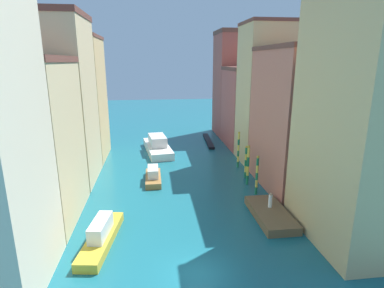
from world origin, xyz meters
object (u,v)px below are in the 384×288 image
object	(u,v)px
vaporetto_white	(158,146)
waterfront_dock	(271,214)
mooring_pole_0	(257,175)
mooring_pole_3	(238,149)
motorboat_1	(101,235)
motorboat_0	(153,176)
mooring_pole_1	(248,165)
person_on_dock	(270,201)
mooring_pole_2	(246,162)
gondola_black	(208,141)

from	to	relation	value
vaporetto_white	waterfront_dock	bearing A→B (deg)	-66.65
mooring_pole_0	mooring_pole_3	size ratio (longest dim) A/B	0.88
waterfront_dock	vaporetto_white	bearing A→B (deg)	113.35
waterfront_dock	motorboat_1	world-z (taller)	motorboat_1
mooring_pole_3	waterfront_dock	bearing A→B (deg)	-93.19
mooring_pole_3	motorboat_0	bearing A→B (deg)	-162.29
mooring_pole_1	mooring_pole_0	bearing A→B (deg)	-87.14
mooring_pole_0	mooring_pole_3	world-z (taller)	mooring_pole_3
mooring_pole_1	motorboat_1	world-z (taller)	mooring_pole_1
person_on_dock	mooring_pole_3	distance (m)	13.82
mooring_pole_0	waterfront_dock	bearing A→B (deg)	-94.23
waterfront_dock	mooring_pole_0	xyz separation A→B (m)	(0.40, 5.41, 1.89)
mooring_pole_2	mooring_pole_3	xyz separation A→B (m)	(0.16, 4.06, 0.43)
mooring_pole_1	motorboat_0	size ratio (longest dim) A/B	0.88
mooring_pole_2	mooring_pole_3	size ratio (longest dim) A/B	0.83
motorboat_1	person_on_dock	bearing A→B (deg)	10.90
mooring_pole_1	motorboat_0	bearing A→B (deg)	167.65
mooring_pole_3	motorboat_1	size ratio (longest dim) A/B	0.64
mooring_pole_2	motorboat_1	size ratio (longest dim) A/B	0.53
vaporetto_white	gondola_black	xyz separation A→B (m)	(9.27, 5.29, -0.78)
mooring_pole_0	vaporetto_white	world-z (taller)	mooring_pole_0
motorboat_0	motorboat_1	size ratio (longest dim) A/B	0.70
waterfront_dock	mooring_pole_2	distance (m)	10.53
mooring_pole_2	mooring_pole_0	bearing A→B (deg)	-92.85
mooring_pole_3	gondola_black	distance (m)	14.48
mooring_pole_0	mooring_pole_3	bearing A→B (deg)	87.43
vaporetto_white	gondola_black	size ratio (longest dim) A/B	1.07
motorboat_0	mooring_pole_2	bearing A→B (deg)	-1.65
mooring_pole_0	gondola_black	xyz separation A→B (m)	(-1.20, 23.21, -2.07)
person_on_dock	motorboat_0	size ratio (longest dim) A/B	0.27
person_on_dock	vaporetto_white	world-z (taller)	vaporetto_white
waterfront_dock	vaporetto_white	world-z (taller)	vaporetto_white
gondola_black	motorboat_0	distance (m)	20.56
mooring_pole_1	mooring_pole_3	xyz separation A→B (m)	(0.55, 6.16, 0.11)
mooring_pole_1	mooring_pole_2	world-z (taller)	mooring_pole_1
mooring_pole_1	motorboat_1	xyz separation A→B (m)	(-15.37, -10.54, -1.77)
person_on_dock	waterfront_dock	bearing A→B (deg)	-103.38
mooring_pole_1	mooring_pole_2	bearing A→B (deg)	79.54
mooring_pole_2	waterfront_dock	bearing A→B (deg)	-93.57
waterfront_dock	gondola_black	xyz separation A→B (m)	(-0.80, 28.62, -0.18)
mooring_pole_2	motorboat_0	size ratio (longest dim) A/B	0.76
mooring_pole_3	vaporetto_white	world-z (taller)	mooring_pole_3
mooring_pole_2	vaporetto_white	world-z (taller)	mooring_pole_2
mooring_pole_2	gondola_black	bearing A→B (deg)	94.53
motorboat_1	mooring_pole_0	bearing A→B (deg)	26.37
waterfront_dock	mooring_pole_3	distance (m)	14.61
waterfront_dock	mooring_pole_2	size ratio (longest dim) A/B	1.62
gondola_black	motorboat_0	size ratio (longest dim) A/B	1.85
mooring_pole_0	mooring_pole_1	bearing A→B (deg)	92.86
waterfront_dock	mooring_pole_1	world-z (taller)	mooring_pole_1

